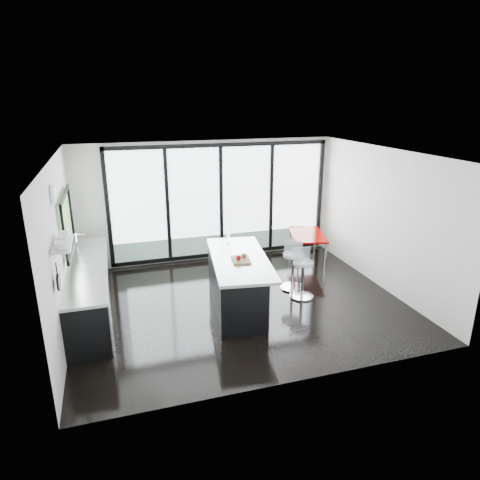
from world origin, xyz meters
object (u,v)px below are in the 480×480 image
object	(u,v)px
bar_stool_near	(302,279)
red_table	(307,247)
bar_stool_far	(293,271)
island	(235,282)

from	to	relation	value
bar_stool_near	red_table	bearing A→B (deg)	68.62
bar_stool_far	red_table	distance (m)	1.64
red_table	island	bearing A→B (deg)	-143.07
island	bar_stool_near	distance (m)	1.35
red_table	bar_stool_near	bearing A→B (deg)	-118.32
red_table	bar_stool_far	bearing A→B (deg)	-125.95
bar_stool_far	red_table	world-z (taller)	bar_stool_far
bar_stool_far	bar_stool_near	bearing A→B (deg)	-63.88
island	bar_stool_near	world-z (taller)	island
bar_stool_far	red_table	bearing A→B (deg)	77.57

